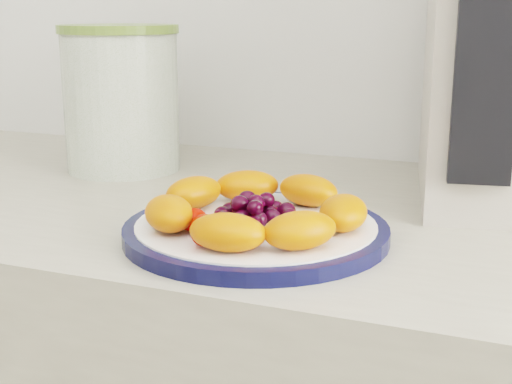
% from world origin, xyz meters
% --- Properties ---
extents(plate_rim, '(0.28, 0.28, 0.01)m').
position_xyz_m(plate_rim, '(-0.06, 1.06, 0.91)').
color(plate_rim, black).
rests_on(plate_rim, counter).
extents(plate_face, '(0.25, 0.25, 0.02)m').
position_xyz_m(plate_face, '(-0.06, 1.06, 0.91)').
color(plate_face, white).
rests_on(plate_face, counter).
extents(canister, '(0.18, 0.18, 0.20)m').
position_xyz_m(canister, '(-0.36, 1.29, 1.00)').
color(canister, '#375812').
rests_on(canister, counter).
extents(canister_lid, '(0.19, 0.19, 0.01)m').
position_xyz_m(canister_lid, '(-0.36, 1.29, 1.10)').
color(canister_lid, olive).
rests_on(canister_lid, canister).
extents(appliance_panel, '(0.07, 0.03, 0.28)m').
position_xyz_m(appliance_panel, '(0.15, 1.17, 1.09)').
color(appliance_panel, black).
rests_on(appliance_panel, appliance_body).
extents(fruit_plate, '(0.24, 0.24, 0.03)m').
position_xyz_m(fruit_plate, '(-0.06, 1.05, 0.93)').
color(fruit_plate, '#D14A07').
rests_on(fruit_plate, plate_face).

